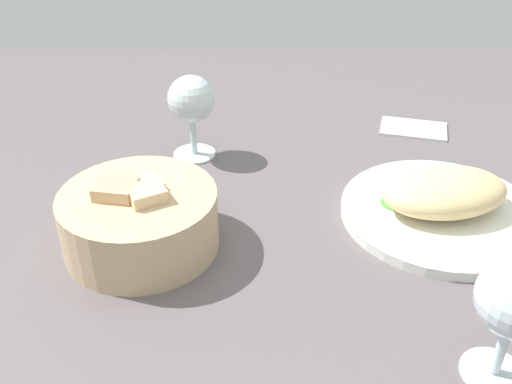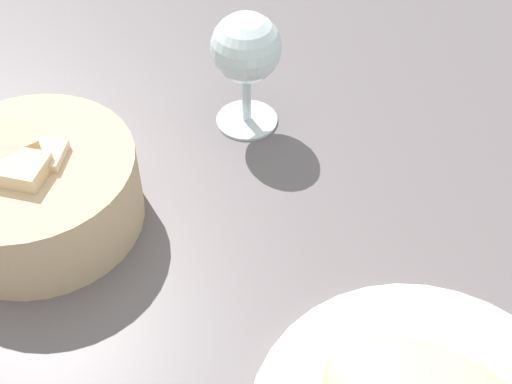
# 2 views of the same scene
# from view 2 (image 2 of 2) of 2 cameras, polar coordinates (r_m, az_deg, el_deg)

# --- Properties ---
(ground_plane) EXTENTS (1.40, 1.40, 0.02)m
(ground_plane) POSITION_cam_2_polar(r_m,az_deg,el_deg) (0.59, -1.67, -10.39)
(ground_plane) COLOR #5F5659
(lettuce_garnish) EXTENTS (0.04, 0.04, 0.02)m
(lettuce_garnish) POSITION_cam_2_polar(r_m,az_deg,el_deg) (0.54, 9.89, -14.09)
(lettuce_garnish) COLOR #458B37
(lettuce_garnish) RESTS_ON plate
(bread_basket) EXTENTS (0.19, 0.19, 0.09)m
(bread_basket) POSITION_cam_2_polar(r_m,az_deg,el_deg) (0.65, -17.92, 0.20)
(bread_basket) COLOR tan
(bread_basket) RESTS_ON ground_plane
(wine_glass_near) EXTENTS (0.07, 0.07, 0.13)m
(wine_glass_near) POSITION_cam_2_polar(r_m,az_deg,el_deg) (0.70, -0.83, 11.45)
(wine_glass_near) COLOR silver
(wine_glass_near) RESTS_ON ground_plane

